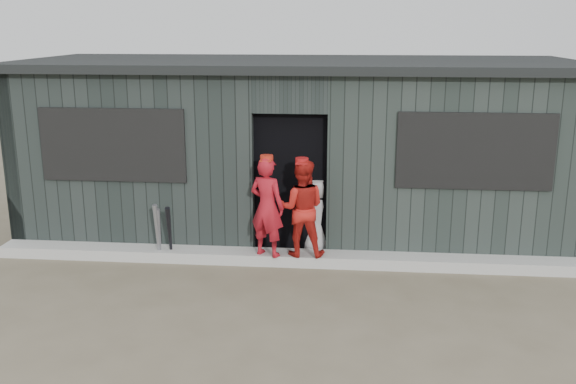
# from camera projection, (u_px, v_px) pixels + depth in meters

# --- Properties ---
(ground) EXTENTS (80.00, 80.00, 0.00)m
(ground) POSITION_uv_depth(u_px,v_px,m) (272.00, 323.00, 6.93)
(ground) COLOR brown
(ground) RESTS_ON ground
(curb) EXTENTS (8.00, 0.36, 0.15)m
(curb) POSITION_uv_depth(u_px,v_px,m) (288.00, 258.00, 8.66)
(curb) COLOR #A9A9A4
(curb) RESTS_ON ground
(bat_left) EXTENTS (0.12, 0.24, 0.76)m
(bat_left) POSITION_uv_depth(u_px,v_px,m) (159.00, 234.00, 8.66)
(bat_left) COLOR gray
(bat_left) RESTS_ON ground
(bat_mid) EXTENTS (0.09, 0.23, 0.83)m
(bat_mid) POSITION_uv_depth(u_px,v_px,m) (157.00, 233.00, 8.63)
(bat_mid) COLOR gray
(bat_mid) RESTS_ON ground
(bat_right) EXTENTS (0.14, 0.39, 0.83)m
(bat_right) POSITION_uv_depth(u_px,v_px,m) (170.00, 233.00, 8.60)
(bat_right) COLOR black
(bat_right) RESTS_ON ground
(player_red_left) EXTENTS (0.57, 0.49, 1.33)m
(player_red_left) POSITION_uv_depth(u_px,v_px,m) (267.00, 207.00, 8.39)
(player_red_left) COLOR #A91420
(player_red_left) RESTS_ON curb
(player_red_right) EXTENTS (0.63, 0.50, 1.29)m
(player_red_right) POSITION_uv_depth(u_px,v_px,m) (302.00, 208.00, 8.41)
(player_red_right) COLOR #B51C16
(player_red_right) RESTS_ON curb
(player_grey_back) EXTENTS (0.63, 0.52, 1.10)m
(player_grey_back) POSITION_uv_depth(u_px,v_px,m) (318.00, 216.00, 8.92)
(player_grey_back) COLOR #BBBBBB
(player_grey_back) RESTS_ON ground
(dugout) EXTENTS (8.30, 3.30, 2.62)m
(dugout) POSITION_uv_depth(u_px,v_px,m) (298.00, 147.00, 9.98)
(dugout) COLOR black
(dugout) RESTS_ON ground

